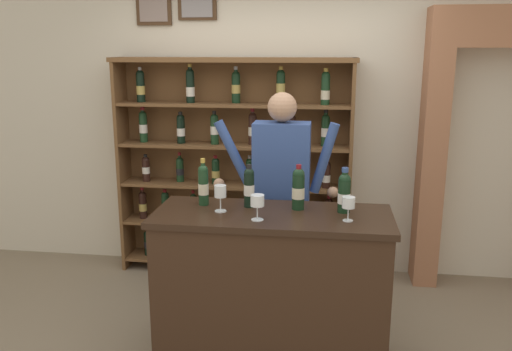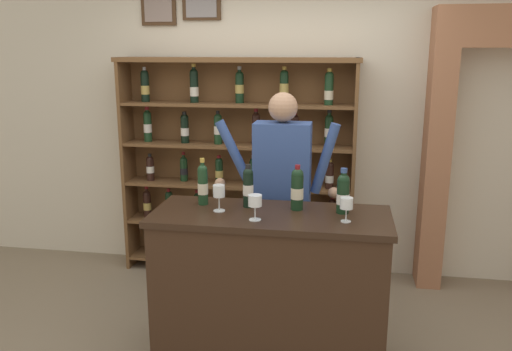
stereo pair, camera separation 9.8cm
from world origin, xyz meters
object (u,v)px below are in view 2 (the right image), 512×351
object	(u,v)px
tasting_bottle_super_tuscan	(248,186)
wine_glass_right	(255,202)
tasting_bottle_grappa	(343,193)
tasting_bottle_brunello	(203,184)
tasting_bottle_riserva	(297,188)
wine_glass_spare	(219,192)
shopkeeper	(282,184)
tasting_counter	(270,288)
wine_glass_center	(346,204)
wine_shelf	(238,162)

from	to	relation	value
tasting_bottle_super_tuscan	wine_glass_right	distance (m)	0.28
tasting_bottle_grappa	tasting_bottle_brunello	bearing A→B (deg)	177.58
tasting_bottle_brunello	tasting_bottle_riserva	size ratio (longest dim) A/B	1.07
tasting_bottle_super_tuscan	wine_glass_right	bearing A→B (deg)	-71.17
tasting_bottle_brunello	wine_glass_spare	xyz separation A→B (m)	(0.14, -0.13, -0.02)
shopkeeper	wine_glass_right	bearing A→B (deg)	-96.38
wine_glass_right	tasting_bottle_brunello	bearing A→B (deg)	145.51
tasting_bottle_riserva	wine_glass_spare	world-z (taller)	tasting_bottle_riserva
tasting_bottle_brunello	tasting_bottle_super_tuscan	distance (m)	0.30
tasting_counter	wine_glass_spare	bearing A→B (deg)	-178.98
tasting_bottle_riserva	wine_glass_center	distance (m)	0.37
shopkeeper	wine_glass_right	world-z (taller)	shopkeeper
wine_shelf	wine_glass_right	bearing A→B (deg)	-74.78
wine_glass_spare	tasting_bottle_brunello	bearing A→B (deg)	137.00
tasting_bottle_brunello	wine_glass_right	size ratio (longest dim) A/B	1.98
shopkeeper	wine_glass_center	distance (m)	0.78
tasting_counter	wine_glass_right	world-z (taller)	wine_glass_right
tasting_bottle_brunello	tasting_bottle_riserva	bearing A→B (deg)	-1.22
tasting_counter	tasting_bottle_riserva	distance (m)	0.67
tasting_bottle_super_tuscan	wine_shelf	bearing A→B (deg)	104.47
tasting_bottle_riserva	wine_glass_spare	size ratio (longest dim) A/B	1.71
tasting_bottle_brunello	tasting_bottle_grappa	bearing A→B (deg)	-2.42
shopkeeper	tasting_bottle_super_tuscan	bearing A→B (deg)	-111.34
tasting_bottle_super_tuscan	wine_glass_spare	distance (m)	0.21
wine_glass_spare	wine_glass_center	distance (m)	0.79
wine_shelf	tasting_counter	distance (m)	1.59
shopkeeper	wine_glass_spare	bearing A→B (deg)	-120.87
shopkeeper	tasting_bottle_brunello	distance (m)	0.64
wine_glass_center	tasting_bottle_brunello	bearing A→B (deg)	167.23
tasting_bottle_brunello	tasting_bottle_super_tuscan	xyz separation A→B (m)	(0.30, -0.01, -0.00)
tasting_bottle_grappa	wine_glass_spare	xyz separation A→B (m)	(-0.77, -0.09, -0.01)
tasting_counter	wine_glass_center	bearing A→B (deg)	-10.55
tasting_bottle_brunello	wine_glass_right	world-z (taller)	tasting_bottle_brunello
tasting_bottle_grappa	shopkeeper	bearing A→B (deg)	133.41
shopkeeper	tasting_bottle_riserva	distance (m)	0.47
wine_glass_spare	wine_glass_right	bearing A→B (deg)	-28.88
tasting_bottle_super_tuscan	wine_glass_center	bearing A→B (deg)	-18.11
wine_shelf	tasting_counter	xyz separation A→B (m)	(0.50, -1.42, -0.52)
tasting_bottle_super_tuscan	wine_glass_right	size ratio (longest dim) A/B	1.79
wine_glass_center	shopkeeper	bearing A→B (deg)	125.87
shopkeeper	wine_glass_center	world-z (taller)	shopkeeper
wine_shelf	wine_glass_center	distance (m)	1.79
tasting_bottle_grappa	tasting_bottle_riserva	bearing A→B (deg)	175.02
wine_shelf	tasting_counter	size ratio (longest dim) A/B	1.42
tasting_counter	tasting_bottle_brunello	bearing A→B (deg)	165.08
shopkeeper	tasting_bottle_riserva	size ratio (longest dim) A/B	5.91
tasting_bottle_super_tuscan	tasting_bottle_riserva	world-z (taller)	tasting_bottle_riserva
wine_glass_right	tasting_counter	bearing A→B (deg)	63.15
wine_glass_spare	wine_shelf	bearing A→B (deg)	96.87
wine_shelf	wine_glass_spare	xyz separation A→B (m)	(0.17, -1.42, 0.11)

